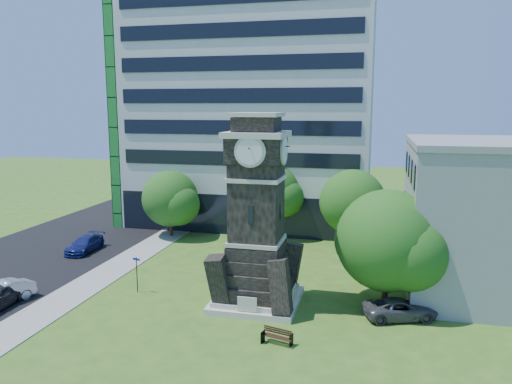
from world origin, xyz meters
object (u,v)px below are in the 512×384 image
(car_street_mid, at_px, (1,294))
(car_east_lot, at_px, (400,309))
(car_street_north, at_px, (85,244))
(street_sign, at_px, (137,270))
(clock_tower, at_px, (257,224))
(park_bench, at_px, (277,336))

(car_street_mid, height_order, car_east_lot, car_street_mid)
(car_street_north, bearing_deg, street_sign, -43.55)
(car_street_mid, xyz_separation_m, car_east_lot, (24.92, 3.77, -0.09))
(clock_tower, height_order, park_bench, clock_tower)
(car_street_mid, xyz_separation_m, street_sign, (7.57, 3.99, 0.86))
(park_bench, bearing_deg, street_sign, 170.18)
(car_street_mid, bearing_deg, car_east_lot, 27.64)
(clock_tower, xyz_separation_m, car_east_lot, (8.94, -0.26, -4.67))
(clock_tower, distance_m, park_bench, 7.49)
(car_street_north, distance_m, park_bench, 23.65)
(car_street_mid, bearing_deg, street_sign, 46.83)
(clock_tower, bearing_deg, street_sign, -179.69)
(car_street_north, height_order, street_sign, street_sign)
(clock_tower, bearing_deg, car_street_mid, -165.83)
(clock_tower, distance_m, street_sign, 9.20)
(park_bench, bearing_deg, clock_tower, 130.36)
(clock_tower, relative_size, car_east_lot, 2.79)
(car_east_lot, bearing_deg, clock_tower, 69.25)
(park_bench, bearing_deg, car_street_north, 162.49)
(street_sign, bearing_deg, park_bench, -11.81)
(car_street_north, bearing_deg, park_bench, -35.81)
(clock_tower, height_order, car_street_mid, clock_tower)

